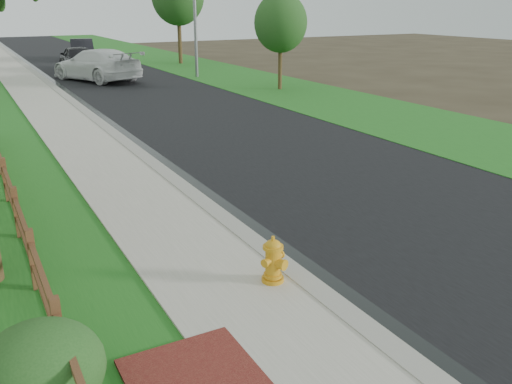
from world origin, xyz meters
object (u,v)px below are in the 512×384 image
fire_hydrant (273,261)px  white_suv (96,65)px  dark_car_mid (77,58)px  ranch_fence (10,192)px

fire_hydrant → white_suv: white_suv is taller
white_suv → dark_car_mid: bearing=-112.6°
ranch_fence → dark_car_mid: 28.55m
ranch_fence → white_suv: (6.90, 21.83, 0.35)m
fire_hydrant → white_suv: 27.39m
white_suv → fire_hydrant: bearing=60.6°
fire_hydrant → ranch_fence: bearing=123.3°
ranch_fence → dark_car_mid: dark_car_mid is taller
ranch_fence → fire_hydrant: (3.50, -5.34, -0.14)m
white_suv → ranch_fence: bearing=50.2°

